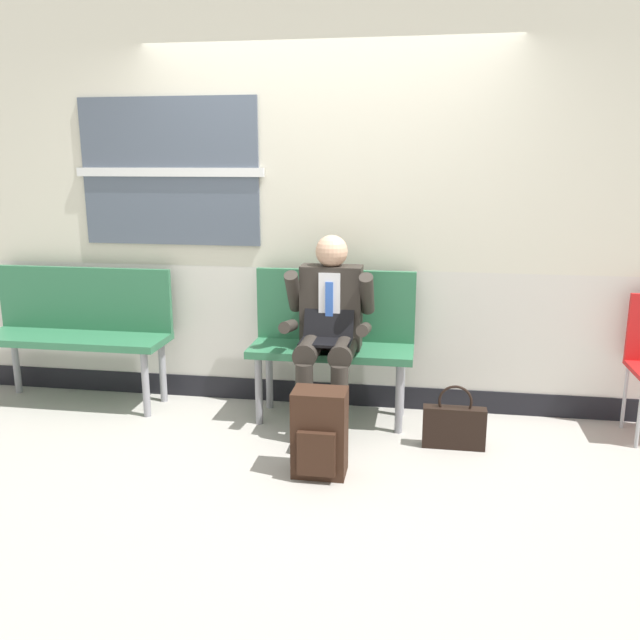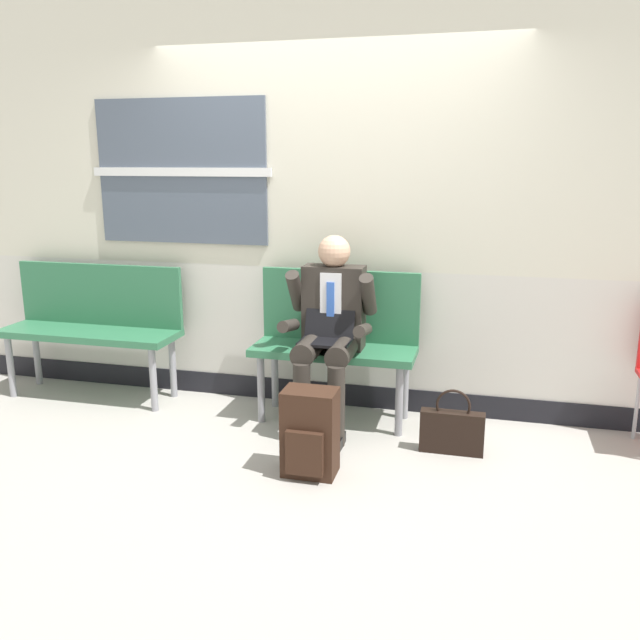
# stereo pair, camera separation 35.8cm
# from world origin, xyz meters

# --- Properties ---
(ground_plane) EXTENTS (18.00, 18.00, 0.00)m
(ground_plane) POSITION_xyz_m (0.00, 0.00, 0.00)
(ground_plane) COLOR #9E9991
(station_wall) EXTENTS (6.24, 0.17, 2.89)m
(station_wall) POSITION_xyz_m (-0.01, 0.62, 1.43)
(station_wall) COLOR beige
(station_wall) RESTS_ON ground
(bench_with_person) EXTENTS (1.09, 0.42, 1.01)m
(bench_with_person) POSITION_xyz_m (0.09, 0.35, 0.59)
(bench_with_person) COLOR #2D6B47
(bench_with_person) RESTS_ON ground
(bench_empty) EXTENTS (1.34, 0.42, 0.98)m
(bench_empty) POSITION_xyz_m (-1.77, 0.35, 0.58)
(bench_empty) COLOR #2D6B47
(bench_empty) RESTS_ON ground
(person_seated) EXTENTS (0.57, 0.70, 1.27)m
(person_seated) POSITION_xyz_m (0.09, 0.14, 0.68)
(person_seated) COLOR #2D2823
(person_seated) RESTS_ON ground
(backpack) EXTENTS (0.30, 0.25, 0.50)m
(backpack) POSITION_xyz_m (0.14, -0.54, 0.25)
(backpack) COLOR #331E14
(backpack) RESTS_ON ground
(handbag) EXTENTS (0.38, 0.09, 0.41)m
(handbag) POSITION_xyz_m (0.90, -0.06, 0.14)
(handbag) COLOR black
(handbag) RESTS_ON ground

